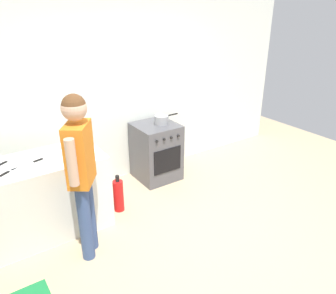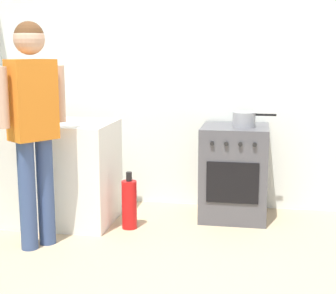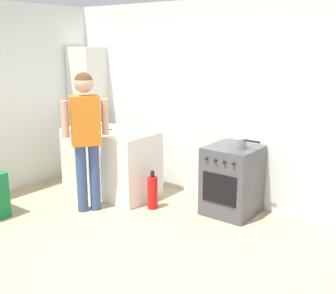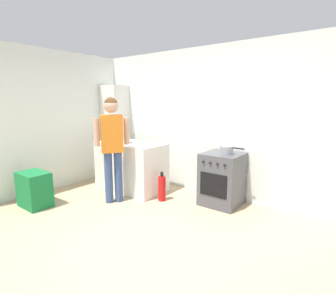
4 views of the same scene
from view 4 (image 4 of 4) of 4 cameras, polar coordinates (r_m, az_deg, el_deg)
The scene contains 14 objects.
ground_plane at distance 3.50m, azimuth -6.25°, elevation -18.66°, with size 8.00×8.00×0.00m, color tan.
back_wall at distance 4.68m, azimuth 10.21°, elevation 5.30°, with size 6.00×0.10×2.60m, color silver.
side_wall_left at distance 5.42m, azimuth -23.83°, elevation 5.24°, with size 0.10×3.10×2.60m, color silver.
counter_unit at distance 5.02m, azimuth -8.04°, elevation -4.16°, with size 1.30×0.70×0.90m, color silver.
oven_left at distance 4.36m, azimuth 11.69°, elevation -6.81°, with size 0.60×0.62×0.85m.
pot at distance 4.19m, azimuth 12.70°, elevation -0.65°, with size 0.38×0.20×0.13m.
knife_carving at distance 5.30m, azimuth -10.88°, elevation 1.52°, with size 0.30×0.20×0.01m.
knife_bread at distance 5.00m, azimuth -9.46°, elevation 1.06°, with size 0.34×0.13×0.01m.
knife_utility at distance 5.11m, azimuth -11.56°, elevation 1.18°, with size 0.22×0.17×0.01m.
person at distance 4.32m, azimuth -12.06°, elevation 1.50°, with size 0.36×0.48×1.73m.
fire_extinguisher at distance 4.48m, azimuth -1.34°, elevation -8.94°, with size 0.13×0.13×0.50m.
recycling_crate_lower at distance 4.78m, azimuth -26.94°, elevation -9.82°, with size 0.52×0.36×0.28m, color #197238.
recycling_crate_upper at distance 4.70m, azimuth -27.21°, elevation -6.60°, with size 0.52×0.36×0.28m, color #197238.
larder_cabinet at distance 5.93m, azimuth -11.32°, elevation 3.34°, with size 0.48×0.44×2.00m, color silver.
Camera 4 is at (2.14, -2.20, 1.68)m, focal length 28.00 mm.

